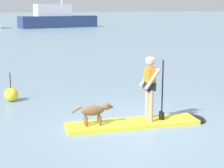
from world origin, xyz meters
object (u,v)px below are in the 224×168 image
person_paddler (150,84)px  dog (95,111)px  moored_boat_far_port (57,19)px  marker_buoy (11,95)px  paddleboard (141,123)px

person_paddler → dog: bearing=162.4°
dog → moored_boat_far_port: 46.25m
marker_buoy → person_paddler: bearing=-60.4°
moored_boat_far_port → paddleboard: bearing=-110.8°
paddleboard → dog: 1.29m
paddleboard → marker_buoy: bearing=117.7°
paddleboard → person_paddler: person_paddler is taller
dog → marker_buoy: (-0.98, 3.72, -0.23)m
paddleboard → moored_boat_far_port: 46.17m
person_paddler → marker_buoy: (-2.36, 4.16, -0.83)m
marker_buoy → moored_boat_far_port: bearing=64.6°
person_paddler → dog: person_paddler is taller
person_paddler → marker_buoy: person_paddler is taller
moored_boat_far_port → marker_buoy: bearing=-115.4°
person_paddler → moored_boat_far_port: bearing=69.5°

